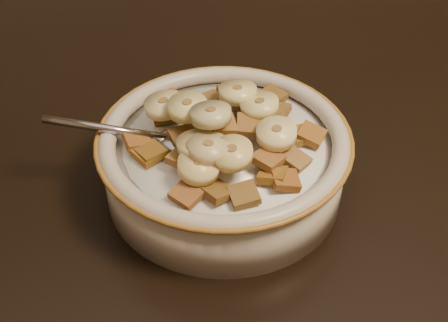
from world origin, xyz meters
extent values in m
cube|color=black|center=(0.00, 0.00, 0.73)|extent=(1.41, 0.92, 0.04)
cylinder|color=#BEB2A3|center=(-0.06, -0.16, 0.77)|extent=(0.19, 0.19, 0.05)
cylinder|color=white|center=(-0.06, -0.16, 0.80)|extent=(0.16, 0.16, 0.00)
ellipsoid|color=#999A9C|center=(-0.09, -0.15, 0.80)|extent=(0.05, 0.05, 0.01)
cube|color=brown|center=(-0.08, -0.22, 0.80)|extent=(0.03, 0.03, 0.01)
cube|color=brown|center=(-0.04, -0.11, 0.81)|extent=(0.03, 0.03, 0.01)
cube|color=brown|center=(0.00, -0.17, 0.81)|extent=(0.03, 0.03, 0.01)
cube|color=brown|center=(-0.07, -0.19, 0.82)|extent=(0.03, 0.03, 0.01)
cube|color=#9C682B|center=(-0.10, -0.18, 0.81)|extent=(0.03, 0.03, 0.01)
cube|color=brown|center=(-0.02, -0.12, 0.80)|extent=(0.02, 0.02, 0.01)
cube|color=#9B511D|center=(-0.13, -0.15, 0.81)|extent=(0.02, 0.02, 0.01)
cube|color=brown|center=(-0.01, -0.12, 0.81)|extent=(0.03, 0.03, 0.01)
cube|color=brown|center=(-0.04, -0.12, 0.81)|extent=(0.02, 0.02, 0.01)
cube|color=brown|center=(-0.09, -0.10, 0.80)|extent=(0.03, 0.03, 0.01)
cube|color=brown|center=(-0.03, -0.16, 0.81)|extent=(0.02, 0.03, 0.01)
cube|color=brown|center=(-0.01, -0.14, 0.80)|extent=(0.03, 0.03, 0.01)
cube|color=#99571A|center=(-0.03, -0.22, 0.80)|extent=(0.02, 0.02, 0.01)
cube|color=brown|center=(-0.12, -0.16, 0.80)|extent=(0.03, 0.03, 0.01)
cube|color=brown|center=(-0.06, -0.11, 0.81)|extent=(0.02, 0.02, 0.01)
cube|color=brown|center=(-0.04, -0.10, 0.81)|extent=(0.02, 0.02, 0.01)
cube|color=brown|center=(-0.10, -0.21, 0.80)|extent=(0.03, 0.03, 0.01)
cube|color=brown|center=(-0.04, -0.11, 0.81)|extent=(0.02, 0.03, 0.01)
cube|color=brown|center=(-0.05, -0.12, 0.81)|extent=(0.03, 0.03, 0.01)
cube|color=brown|center=(-0.12, -0.16, 0.80)|extent=(0.03, 0.03, 0.01)
cube|color=brown|center=(-0.04, -0.20, 0.81)|extent=(0.03, 0.03, 0.01)
cube|color=brown|center=(-0.04, -0.16, 0.82)|extent=(0.02, 0.03, 0.01)
cube|color=brown|center=(-0.09, -0.16, 0.81)|extent=(0.02, 0.02, 0.01)
cube|color=#915B1A|center=(-0.04, -0.21, 0.80)|extent=(0.03, 0.03, 0.01)
cube|color=brown|center=(-0.06, -0.16, 0.82)|extent=(0.02, 0.02, 0.01)
cube|color=#986224|center=(-0.01, -0.17, 0.80)|extent=(0.02, 0.02, 0.01)
cube|color=brown|center=(-0.06, -0.23, 0.80)|extent=(0.02, 0.02, 0.01)
cube|color=brown|center=(-0.10, -0.12, 0.80)|extent=(0.02, 0.02, 0.01)
cube|color=olive|center=(-0.02, -0.20, 0.80)|extent=(0.03, 0.03, 0.01)
cylinder|color=beige|center=(-0.03, -0.15, 0.82)|extent=(0.04, 0.04, 0.01)
cylinder|color=#E9D08A|center=(-0.07, -0.20, 0.82)|extent=(0.04, 0.04, 0.01)
cylinder|color=#CBC082|center=(-0.07, -0.17, 0.83)|extent=(0.04, 0.04, 0.02)
cylinder|color=#F1D783|center=(-0.09, -0.18, 0.82)|extent=(0.04, 0.04, 0.02)
cylinder|color=#D4BC8A|center=(-0.08, -0.19, 0.82)|extent=(0.04, 0.04, 0.01)
cylinder|color=#D8C969|center=(-0.09, -0.15, 0.83)|extent=(0.04, 0.04, 0.01)
cylinder|color=#E0C67D|center=(-0.09, -0.20, 0.82)|extent=(0.04, 0.04, 0.02)
cylinder|color=#FAE57F|center=(-0.04, -0.13, 0.82)|extent=(0.04, 0.04, 0.01)
cylinder|color=#F8DE97|center=(-0.10, -0.13, 0.82)|extent=(0.04, 0.04, 0.01)
cylinder|color=#FEE5A1|center=(-0.03, -0.18, 0.82)|extent=(0.04, 0.04, 0.01)
camera|label=1|loc=(-0.15, -0.53, 1.11)|focal=50.00mm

